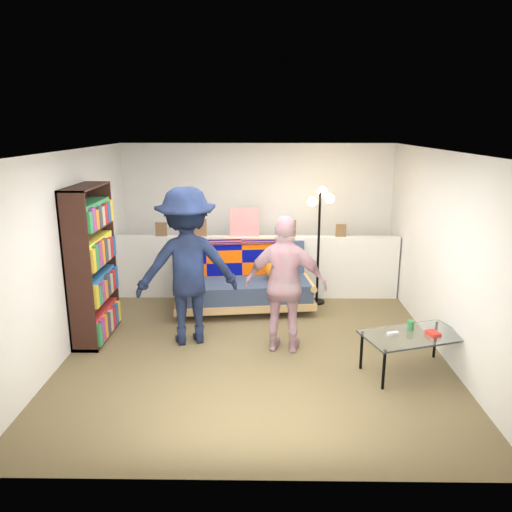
{
  "coord_description": "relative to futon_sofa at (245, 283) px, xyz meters",
  "views": [
    {
      "loc": [
        0.09,
        -5.82,
        2.7
      ],
      "look_at": [
        0.0,
        0.4,
        1.05
      ],
      "focal_mm": 35.0,
      "sensor_mm": 36.0,
      "label": 1
    }
  ],
  "objects": [
    {
      "name": "bookshelf",
      "position": [
        -1.9,
        -1.07,
        0.52
      ],
      "size": [
        0.33,
        0.99,
        1.98
      ],
      "color": "black",
      "rests_on": "ground"
    },
    {
      "name": "floor_lamp",
      "position": [
        1.13,
        0.28,
        0.87
      ],
      "size": [
        0.38,
        0.33,
        1.8
      ],
      "color": "black",
      "rests_on": "ground"
    },
    {
      "name": "ground",
      "position": [
        0.18,
        -1.28,
        -0.41
      ],
      "size": [
        5.0,
        5.0,
        0.0
      ],
      "primitive_type": "plane",
      "color": "brown",
      "rests_on": "ground"
    },
    {
      "name": "person_right",
      "position": [
        0.55,
        -1.42,
        0.43
      ],
      "size": [
        1.04,
        0.57,
        1.68
      ],
      "primitive_type": "imported",
      "rotation": [
        0.0,
        0.0,
        2.97
      ],
      "color": "pink",
      "rests_on": "ground"
    },
    {
      "name": "half_wall_ledge",
      "position": [
        0.18,
        0.52,
        0.09
      ],
      "size": [
        4.45,
        0.15,
        1.0
      ],
      "primitive_type": "cube",
      "color": "silver",
      "rests_on": "ground"
    },
    {
      "name": "person_left",
      "position": [
        -0.66,
        -1.17,
        0.58
      ],
      "size": [
        1.42,
        1.04,
        1.98
      ],
      "primitive_type": "imported",
      "rotation": [
        0.0,
        0.0,
        3.41
      ],
      "color": "black",
      "rests_on": "ground"
    },
    {
      "name": "futon_sofa",
      "position": [
        0.0,
        0.0,
        0.0
      ],
      "size": [
        2.13,
        1.21,
        0.87
      ],
      "color": "tan",
      "rests_on": "ground"
    },
    {
      "name": "coffee_table",
      "position": [
        1.94,
        -1.98,
        0.02
      ],
      "size": [
        1.22,
        0.9,
        0.56
      ],
      "color": "black",
      "rests_on": "ground"
    },
    {
      "name": "room_shell",
      "position": [
        0.18,
        -0.81,
        1.27
      ],
      "size": [
        4.6,
        5.05,
        2.45
      ],
      "color": "silver",
      "rests_on": "ground"
    },
    {
      "name": "ledge_decor",
      "position": [
        -0.04,
        0.5,
        0.77
      ],
      "size": [
        2.97,
        0.02,
        0.45
      ],
      "color": "brown",
      "rests_on": "half_wall_ledge"
    }
  ]
}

